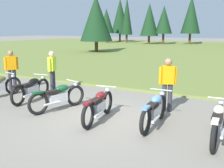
{
  "coord_description": "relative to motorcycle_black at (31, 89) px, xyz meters",
  "views": [
    {
      "loc": [
        3.82,
        -6.36,
        2.54
      ],
      "look_at": [
        0.0,
        0.6,
        0.9
      ],
      "focal_mm": 43.05,
      "sensor_mm": 36.0,
      "label": 1
    }
  ],
  "objects": [
    {
      "name": "motorcycle_black",
      "position": [
        0.0,
        0.0,
        0.0
      ],
      "size": [
        0.63,
        2.1,
        0.88
      ],
      "color": "black",
      "rests_on": "ground"
    },
    {
      "name": "rider_in_hivis_vest",
      "position": [
        -0.25,
        1.42,
        0.51
      ],
      "size": [
        0.32,
        0.53,
        1.67
      ],
      "color": "#2D2D38",
      "rests_on": "ground"
    },
    {
      "name": "motorcycle_british_green",
      "position": [
        1.56,
        -0.4,
        0.0
      ],
      "size": [
        0.79,
        2.05,
        0.88
      ],
      "color": "black",
      "rests_on": "ground"
    },
    {
      "name": "motorcycle_sky_blue",
      "position": [
        4.72,
        -0.29,
        0.0
      ],
      "size": [
        0.62,
        2.1,
        0.88
      ],
      "color": "black",
      "rests_on": "ground"
    },
    {
      "name": "rider_checking_bike",
      "position": [
        4.62,
        1.11,
        0.51
      ],
      "size": [
        0.49,
        0.37,
        1.67
      ],
      "color": "#2D2D38",
      "rests_on": "ground"
    },
    {
      "name": "rider_with_back_turned",
      "position": [
        -1.91,
        0.83,
        0.51
      ],
      "size": [
        0.38,
        0.48,
        1.67
      ],
      "color": "#2D2D38",
      "rests_on": "ground"
    },
    {
      "name": "forest_treeline",
      "position": [
        -2.3,
        34.78,
        3.9
      ],
      "size": [
        44.79,
        27.36,
        8.72
      ],
      "color": "#47331E",
      "rests_on": "ground"
    },
    {
      "name": "grass_moorland",
      "position": [
        3.19,
        25.15,
        -0.39
      ],
      "size": [
        80.0,
        44.0,
        0.1
      ],
      "primitive_type": "cube",
      "color": "olive",
      "rests_on": "ground"
    },
    {
      "name": "motorcycle_cream",
      "position": [
        6.32,
        -0.5,
        0.0
      ],
      "size": [
        0.62,
        2.1,
        0.88
      ],
      "color": "black",
      "rests_on": "ground"
    },
    {
      "name": "motorcycle_maroon",
      "position": [
        3.2,
        -0.63,
        0.0
      ],
      "size": [
        0.66,
        2.09,
        0.88
      ],
      "color": "black",
      "rests_on": "ground"
    },
    {
      "name": "ground_plane",
      "position": [
        3.19,
        -0.43,
        -0.44
      ],
      "size": [
        140.0,
        140.0,
        0.0
      ],
      "primitive_type": "plane",
      "color": "gray"
    }
  ]
}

